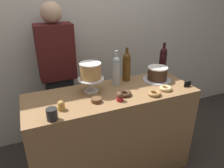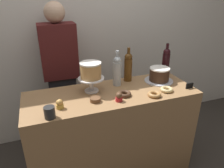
{
  "view_description": "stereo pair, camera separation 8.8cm",
  "coord_description": "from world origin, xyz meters",
  "views": [
    {
      "loc": [
        -0.63,
        -1.48,
        1.69
      ],
      "look_at": [
        0.0,
        0.0,
        0.96
      ],
      "focal_mm": 33.55,
      "sensor_mm": 36.0,
      "label": 1
    },
    {
      "loc": [
        -0.55,
        -1.52,
        1.69
      ],
      "look_at": [
        0.0,
        0.0,
        0.96
      ],
      "focal_mm": 33.55,
      "sensor_mm": 36.0,
      "label": 2
    }
  ],
  "objects": [
    {
      "name": "back_wall",
      "position": [
        0.0,
        0.85,
        1.3
      ],
      "size": [
        6.0,
        0.05,
        2.6
      ],
      "color": "silver",
      "rests_on": "ground_plane"
    },
    {
      "name": "display_counter",
      "position": [
        0.0,
        0.0,
        0.44
      ],
      "size": [
        1.48,
        0.54,
        0.88
      ],
      "color": "#997047",
      "rests_on": "ground_plane"
    },
    {
      "name": "cake_stand_pedestal",
      "position": [
        -0.16,
        0.09,
        0.97
      ],
      "size": [
        0.22,
        0.22,
        0.13
      ],
      "color": "silver",
      "rests_on": "display_counter"
    },
    {
      "name": "white_layer_cake",
      "position": [
        -0.16,
        0.09,
        1.08
      ],
      "size": [
        0.18,
        0.18,
        0.14
      ],
      "color": "tan",
      "rests_on": "cake_stand_pedestal"
    },
    {
      "name": "silver_serving_platter",
      "position": [
        0.51,
        0.08,
        0.89
      ],
      "size": [
        0.27,
        0.27,
        0.01
      ],
      "color": "silver",
      "rests_on": "display_counter"
    },
    {
      "name": "chocolate_round_cake",
      "position": [
        0.51,
        0.08,
        0.96
      ],
      "size": [
        0.19,
        0.19,
        0.13
      ],
      "color": "#3D2619",
      "rests_on": "silver_serving_platter"
    },
    {
      "name": "wine_bottle_clear",
      "position": [
        0.1,
        0.13,
        1.03
      ],
      "size": [
        0.08,
        0.08,
        0.33
      ],
      "color": "#B2BCC1",
      "rests_on": "display_counter"
    },
    {
      "name": "wine_bottle_amber",
      "position": [
        0.24,
        0.2,
        1.03
      ],
      "size": [
        0.08,
        0.08,
        0.33
      ],
      "color": "#5B3814",
      "rests_on": "display_counter"
    },
    {
      "name": "wine_bottle_dark_red",
      "position": [
        0.67,
        0.22,
        1.03
      ],
      "size": [
        0.08,
        0.08,
        0.33
      ],
      "color": "black",
      "rests_on": "display_counter"
    },
    {
      "name": "cupcake_chocolate",
      "position": [
        0.0,
        -0.16,
        0.92
      ],
      "size": [
        0.06,
        0.06,
        0.07
      ],
      "color": "red",
      "rests_on": "display_counter"
    },
    {
      "name": "cupcake_caramel",
      "position": [
        -0.45,
        -0.12,
        0.92
      ],
      "size": [
        0.06,
        0.06,
        0.07
      ],
      "color": "gold",
      "rests_on": "display_counter"
    },
    {
      "name": "donut_chocolate",
      "position": [
        0.08,
        -0.09,
        0.9
      ],
      "size": [
        0.11,
        0.11,
        0.03
      ],
      "color": "#472D1E",
      "rests_on": "display_counter"
    },
    {
      "name": "donut_maple",
      "position": [
        0.31,
        -0.18,
        0.9
      ],
      "size": [
        0.11,
        0.11,
        0.03
      ],
      "color": "#B27F47",
      "rests_on": "display_counter"
    },
    {
      "name": "donut_glazed",
      "position": [
        0.46,
        -0.14,
        0.9
      ],
      "size": [
        0.11,
        0.11,
        0.03
      ],
      "color": "#E0C17F",
      "rests_on": "display_counter"
    },
    {
      "name": "cookie_stack",
      "position": [
        -0.18,
        -0.11,
        0.9
      ],
      "size": [
        0.08,
        0.08,
        0.03
      ],
      "color": "brown",
      "rests_on": "display_counter"
    },
    {
      "name": "price_sign_chalkboard",
      "position": [
        0.68,
        -0.16,
        0.91
      ],
      "size": [
        0.07,
        0.01,
        0.05
      ],
      "color": "black",
      "rests_on": "display_counter"
    },
    {
      "name": "coffee_cup_ceramic",
      "position": [
        -0.53,
        -0.22,
        0.93
      ],
      "size": [
        0.08,
        0.08,
        0.08
      ],
      "color": "#282828",
      "rests_on": "display_counter"
    },
    {
      "name": "barista_figure",
      "position": [
        -0.35,
        0.61,
        0.84
      ],
      "size": [
        0.36,
        0.22,
        1.6
      ],
      "color": "black",
      "rests_on": "ground_plane"
    }
  ]
}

